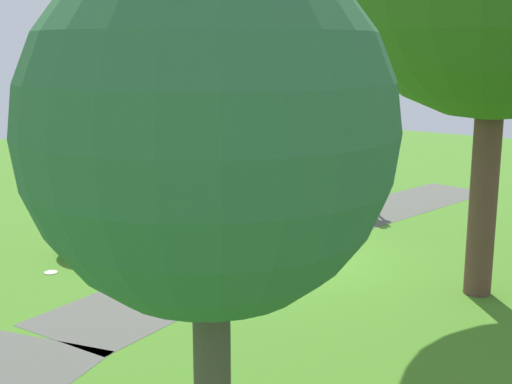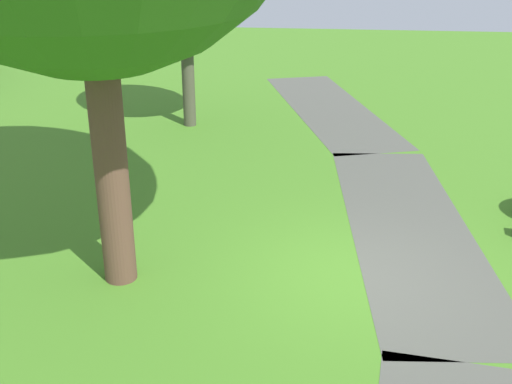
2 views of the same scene
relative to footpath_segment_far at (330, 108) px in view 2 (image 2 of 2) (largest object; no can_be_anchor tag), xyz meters
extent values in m
plane|color=#467E23|center=(-9.74, -0.24, 0.00)|extent=(48.00, 48.00, 0.00)
cube|color=#52534A|center=(-7.82, -1.46, 0.00)|extent=(8.15, 2.81, 0.01)
cube|color=#52534A|center=(0.00, 0.00, 0.00)|extent=(8.29, 4.41, 0.01)
cylinder|color=brown|center=(-10.16, 3.38, 2.13)|extent=(0.51, 0.51, 4.27)
cylinder|color=#484836|center=(-2.02, 3.86, 1.41)|extent=(0.34, 0.34, 2.82)
camera|label=1|loc=(2.18, 7.65, 4.60)|focal=47.52mm
camera|label=2|loc=(-19.01, 0.28, 5.47)|focal=45.66mm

